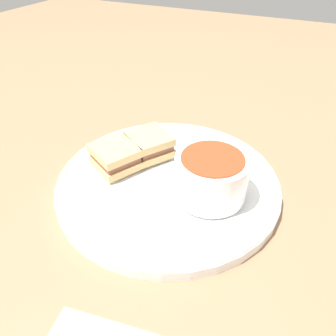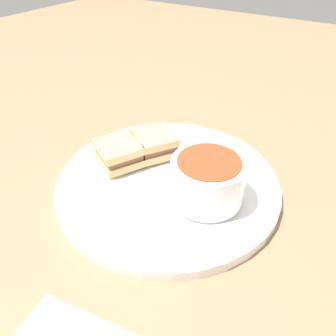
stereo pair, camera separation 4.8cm
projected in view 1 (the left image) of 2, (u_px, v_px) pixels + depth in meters
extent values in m
plane|color=#8E6B4C|center=(168.00, 187.00, 0.51)|extent=(2.40, 2.40, 0.00)
cylinder|color=white|center=(168.00, 183.00, 0.50)|extent=(0.34, 0.34, 0.02)
torus|color=white|center=(168.00, 178.00, 0.50)|extent=(0.33, 0.33, 0.01)
cylinder|color=white|center=(209.00, 192.00, 0.46)|extent=(0.06, 0.06, 0.01)
cylinder|color=white|center=(211.00, 177.00, 0.45)|extent=(0.10, 0.10, 0.06)
cylinder|color=red|center=(213.00, 159.00, 0.43)|extent=(0.08, 0.08, 0.01)
cube|color=silver|center=(221.00, 169.00, 0.51)|extent=(0.08, 0.06, 0.00)
ellipsoid|color=silver|center=(211.00, 148.00, 0.55)|extent=(0.04, 0.04, 0.01)
cube|color=tan|center=(150.00, 150.00, 0.54)|extent=(0.09, 0.09, 0.01)
cube|color=brown|center=(149.00, 144.00, 0.53)|extent=(0.08, 0.08, 0.01)
cube|color=tan|center=(149.00, 138.00, 0.53)|extent=(0.09, 0.09, 0.01)
cube|color=tan|center=(116.00, 162.00, 0.51)|extent=(0.09, 0.09, 0.01)
cube|color=brown|center=(115.00, 157.00, 0.51)|extent=(0.08, 0.08, 0.01)
cube|color=tan|center=(115.00, 151.00, 0.50)|extent=(0.09, 0.09, 0.01)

